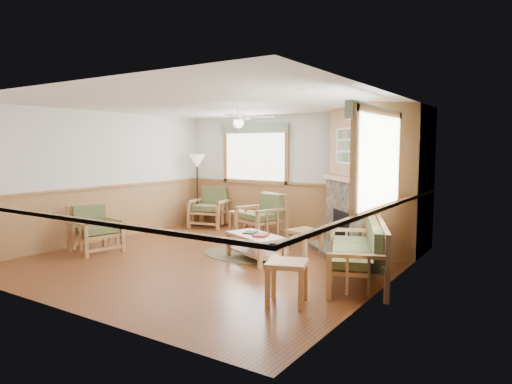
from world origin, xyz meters
The scene contains 24 objects.
floor centered at (0.00, 0.00, -0.01)m, with size 6.00×6.00×0.01m, color brown.
ceiling centered at (0.00, 0.00, 2.70)m, with size 6.00×6.00×0.01m, color white.
wall_back centered at (0.00, 3.00, 1.35)m, with size 6.00×0.02×2.70m, color silver.
wall_front centered at (0.00, -3.00, 1.35)m, with size 6.00×0.02×2.70m, color silver.
wall_left centered at (-3.00, 0.00, 1.35)m, with size 0.02×6.00×2.70m, color silver.
wall_right centered at (3.00, 0.00, 1.35)m, with size 0.02×6.00×2.70m, color silver.
wainscot centered at (0.00, 0.00, 0.55)m, with size 6.00×6.00×1.10m, color #A27142, non-canonical shape.
fireplace centered at (2.05, 2.05, 1.35)m, with size 2.20×2.20×2.70m, color #A27142, non-canonical shape.
window_back centered at (-1.10, 2.96, 2.53)m, with size 1.90×0.16×1.50m, color white, non-canonical shape.
window_right centered at (2.96, -0.20, 2.53)m, with size 0.16×1.90×1.50m, color white, non-canonical shape.
ceiling_fan centered at (0.30, 0.30, 2.66)m, with size 1.24×1.24×0.36m, color white, non-canonical shape.
sofa centered at (2.55, 0.09, 0.44)m, with size 0.79×1.92×0.88m, color #AD7E50, non-canonical shape.
armchair_back_left centered at (-2.17, 2.55, 0.48)m, with size 0.86×0.86×0.96m, color #AD7E50, non-canonical shape.
armchair_back_right centered at (-0.37, 2.09, 0.47)m, with size 0.84×0.84×0.95m, color #AD7E50, non-canonical shape.
armchair_left centered at (-2.22, -0.79, 0.44)m, with size 0.78×0.78×0.87m, color #AD7E50, non-canonical shape.
coffee_table centered at (0.63, 0.32, 0.23)m, with size 1.13×0.56×0.45m, color #AD7E50, non-canonical shape.
end_table_chairs centered at (-1.04, 2.29, 0.25)m, with size 0.45×0.43×0.50m, color #AD7E50, non-canonical shape.
end_table_sofa centered at (2.18, -1.32, 0.27)m, with size 0.49×0.47×0.55m, color #AD7E50, non-canonical shape.
footstool centered at (1.12, 1.26, 0.22)m, with size 0.51×0.51×0.45m, color #AD7E50, non-canonical shape.
braided_rug centered at (0.31, 0.53, 0.01)m, with size 1.73×1.73×0.01m, color brown.
floor_lamp_left centered at (-2.55, 2.52, 0.89)m, with size 0.41×0.41×1.79m, color black, non-canonical shape.
floor_lamp_right centered at (2.55, 1.05, 0.80)m, with size 0.37×0.37×1.61m, color black, non-canonical shape.
book_red centered at (0.78, 0.27, 0.48)m, with size 0.22×0.30×0.03m, color maroon.
book_dark centered at (0.48, 0.39, 0.48)m, with size 0.20×0.27×0.03m, color black.
Camera 1 is at (4.91, -6.19, 1.97)m, focal length 32.00 mm.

